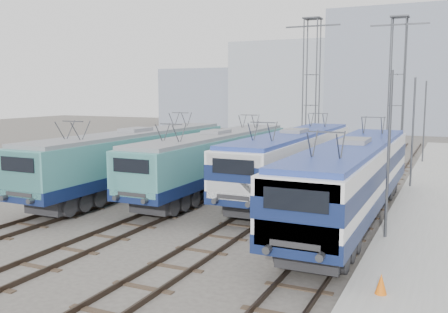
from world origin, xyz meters
TOP-DOWN VIEW (x-y plane):
  - ground at (0.00, 0.00)m, footprint 160.00×160.00m
  - platform at (10.20, 8.00)m, footprint 4.00×70.00m
  - locomotive_far_left at (-6.75, 6.44)m, footprint 2.89×18.27m
  - locomotive_center_left at (-2.25, 8.45)m, footprint 2.80×17.68m
  - locomotive_center_right at (2.25, 9.98)m, footprint 2.88×18.22m
  - locomotive_far_right at (6.75, 4.60)m, footprint 2.94×18.57m
  - catenary_tower_west at (0.00, 22.00)m, footprint 4.50×1.20m
  - catenary_tower_east at (6.50, 24.00)m, footprint 4.50×1.20m
  - mast_front at (8.60, 2.00)m, footprint 0.12×0.12m
  - mast_mid at (8.60, 14.00)m, footprint 0.12×0.12m
  - mast_rear at (8.60, 26.00)m, footprint 0.12×0.12m
  - safety_cone at (9.24, -4.05)m, footprint 0.35×0.35m
  - building_west at (-14.00, 62.00)m, footprint 18.00×12.00m
  - building_center at (4.00, 62.00)m, footprint 22.00×14.00m
  - building_far_west at (-30.00, 62.00)m, footprint 14.00×10.00m

SIDE VIEW (x-z plane):
  - ground at x=0.00m, z-range 0.00..0.00m
  - platform at x=10.20m, z-range 0.00..0.30m
  - safety_cone at x=9.24m, z-range 0.30..0.91m
  - locomotive_center_left at x=-2.25m, z-range 0.54..3.87m
  - locomotive_far_left at x=-6.75m, z-range 0.56..3.99m
  - locomotive_center_right at x=2.25m, z-range 0.61..4.04m
  - locomotive_far_right at x=6.75m, z-range 0.62..4.11m
  - mast_front at x=8.60m, z-range 0.00..7.00m
  - mast_mid at x=8.60m, z-range 0.00..7.00m
  - mast_rear at x=8.60m, z-range 0.00..7.00m
  - building_far_west at x=-30.00m, z-range 0.00..10.00m
  - catenary_tower_west at x=0.00m, z-range 0.64..12.64m
  - catenary_tower_east at x=6.50m, z-range 0.64..12.64m
  - building_west at x=-14.00m, z-range 0.00..14.00m
  - building_center at x=4.00m, z-range 0.00..18.00m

